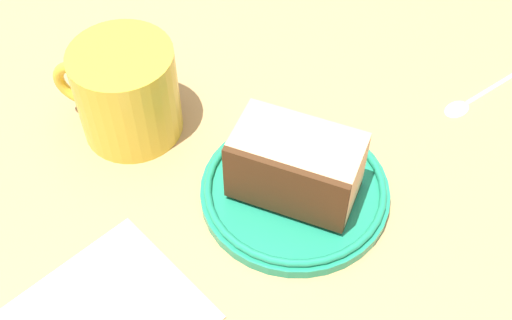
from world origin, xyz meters
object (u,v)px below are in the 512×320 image
small_plate (295,190)px  tea_mug (126,92)px  teaspoon (469,100)px  cake_slice (296,167)px  folded_napkin (107,317)px

small_plate → tea_mug: bearing=22.5°
tea_mug → teaspoon: (-19.20, -28.83, -4.57)cm
small_plate → tea_mug: size_ratio=1.54×
cake_slice → folded_napkin: cake_slice is taller
folded_napkin → teaspoon: bearing=-93.8°
small_plate → cake_slice: 3.73cm
small_plate → tea_mug: (16.76, 6.94, 4.07)cm
folded_napkin → tea_mug: bearing=-38.0°
cake_slice → folded_napkin: size_ratio=0.92×
teaspoon → folded_napkin: bearing=86.2°
small_plate → teaspoon: 22.03cm
cake_slice → tea_mug: size_ratio=1.13×
tea_mug → teaspoon: 34.94cm
teaspoon → folded_napkin: (2.75, 41.71, -0.05)cm
small_plate → folded_napkin: 19.83cm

